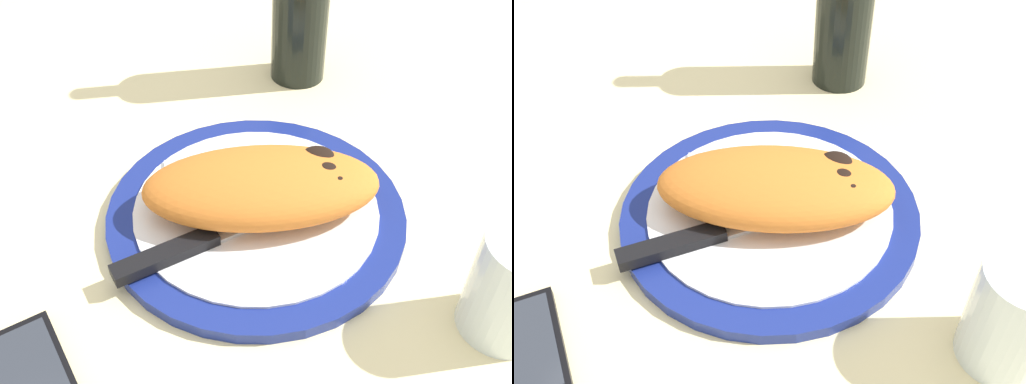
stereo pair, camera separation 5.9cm
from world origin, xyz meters
TOP-DOWN VIEW (x-y plane):
  - ground_plane at (0.00, 0.00)cm, footprint 150.00×150.00cm
  - plate at (0.00, 0.00)cm, footprint 30.63×30.63cm
  - calzone at (-0.60, -0.21)cm, footprint 23.81×11.63cm
  - fork at (2.59, -6.91)cm, footprint 17.24×2.36cm
  - knife at (6.45, 5.15)cm, footprint 21.59×11.42cm
  - smartphone at (19.95, 17.24)cm, footprint 10.92×12.89cm
  - water_glass at (-20.05, 14.93)cm, footprint 7.28×7.28cm

SIDE VIEW (x-z plane):
  - ground_plane at x=0.00cm, z-range -3.00..0.00cm
  - smartphone at x=19.95cm, z-range -0.02..1.14cm
  - plate at x=0.00cm, z-range -0.04..1.61cm
  - fork at x=2.59cm, z-range 1.65..2.05cm
  - knife at x=6.45cm, z-range 1.55..2.75cm
  - calzone at x=-0.60cm, z-range 1.67..7.06cm
  - water_glass at x=-20.05cm, z-range -0.74..9.67cm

